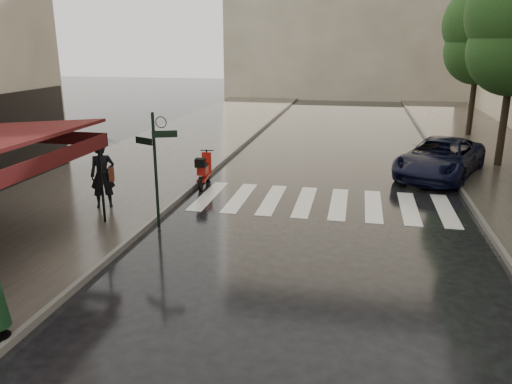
% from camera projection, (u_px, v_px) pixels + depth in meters
% --- Properties ---
extents(ground, '(120.00, 120.00, 0.00)m').
position_uv_depth(ground, '(158.00, 280.00, 10.51)').
color(ground, black).
rests_on(ground, ground).
extents(sidewalk_near, '(6.00, 60.00, 0.12)m').
position_uv_depth(sidewalk_near, '(167.00, 151.00, 22.62)').
color(sidewalk_near, '#38332D').
rests_on(sidewalk_near, ground).
extents(curb_near, '(0.12, 60.00, 0.16)m').
position_uv_depth(curb_near, '(232.00, 154.00, 22.03)').
color(curb_near, '#595651').
rests_on(curb_near, ground).
extents(curb_far, '(0.12, 60.00, 0.16)m').
position_uv_depth(curb_far, '(443.00, 163.00, 20.32)').
color(curb_far, '#595651').
rests_on(curb_far, ground).
extents(crosswalk, '(7.85, 3.20, 0.01)m').
position_uv_depth(crosswalk, '(322.00, 203.00, 15.57)').
color(crosswalk, silver).
rests_on(crosswalk, ground).
extents(signpost, '(1.17, 0.29, 3.10)m').
position_uv_depth(signpost, '(155.00, 161.00, 13.03)').
color(signpost, black).
rests_on(signpost, ground).
extents(tree_far, '(3.80, 3.80, 8.16)m').
position_uv_depth(tree_far, '(481.00, 29.00, 24.90)').
color(tree_far, black).
rests_on(tree_far, sidewalk_far).
extents(pedestrian_with_umbrella, '(1.54, 1.55, 2.60)m').
position_uv_depth(pedestrian_with_umbrella, '(100.00, 150.00, 14.34)').
color(pedestrian_with_umbrella, black).
rests_on(pedestrian_with_umbrella, sidewalk_near).
extents(scooter, '(0.53, 1.75, 1.15)m').
position_uv_depth(scooter, '(204.00, 171.00, 17.24)').
color(scooter, black).
rests_on(scooter, ground).
extents(parked_car, '(4.13, 5.62, 1.42)m').
position_uv_depth(parked_car, '(440.00, 158.00, 18.43)').
color(parked_car, black).
rests_on(parked_car, ground).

